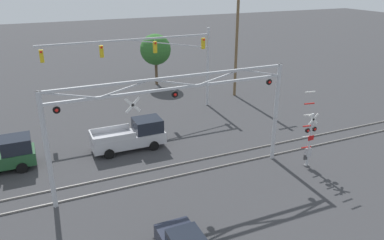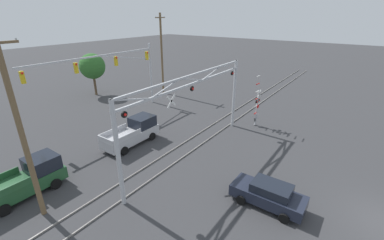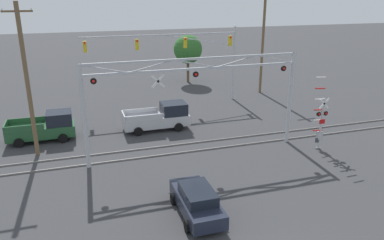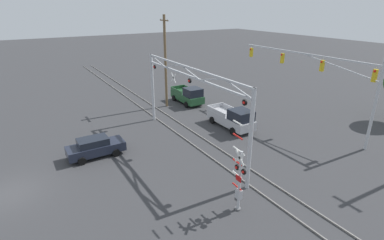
% 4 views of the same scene
% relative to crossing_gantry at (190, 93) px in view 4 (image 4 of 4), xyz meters
% --- Properties ---
extents(ground_plane, '(200.00, 200.00, 0.00)m').
position_rel_crossing_gantry_xyz_m(ground_plane, '(0.01, -13.10, -4.54)').
color(ground_plane, '#38383A').
extents(rail_track_near, '(80.00, 0.08, 0.10)m').
position_rel_crossing_gantry_xyz_m(rail_track_near, '(0.01, 0.28, -4.49)').
color(rail_track_near, gray).
rests_on(rail_track_near, ground_plane).
extents(rail_track_far, '(80.00, 0.08, 0.10)m').
position_rel_crossing_gantry_xyz_m(rail_track_far, '(0.01, 1.72, -4.49)').
color(rail_track_far, gray).
rests_on(rail_track_far, ground_plane).
extents(crossing_gantry, '(14.57, 0.29, 6.63)m').
position_rel_crossing_gantry_xyz_m(crossing_gantry, '(0.00, 0.00, 0.00)').
color(crossing_gantry, '#B7BABF').
rests_on(crossing_gantry, ground_plane).
extents(crossing_signal_mast, '(1.26, 0.35, 5.28)m').
position_rel_crossing_gantry_xyz_m(crossing_signal_mast, '(8.54, -1.91, -2.64)').
color(crossing_signal_mast, '#B7BABF').
rests_on(crossing_signal_mast, ground_plane).
extents(traffic_signal_span, '(14.95, 0.39, 7.38)m').
position_rel_crossing_gantry_xyz_m(traffic_signal_span, '(3.59, 11.91, 0.78)').
color(traffic_signal_span, '#B7BABF').
rests_on(traffic_signal_span, ground_plane).
extents(pickup_truck_lead, '(5.25, 2.18, 2.12)m').
position_rel_crossing_gantry_xyz_m(pickup_truck_lead, '(-1.20, 5.47, -3.55)').
color(pickup_truck_lead, '#B7B7BC').
rests_on(pickup_truck_lead, ground_plane).
extents(pickup_truck_following, '(4.84, 2.18, 2.12)m').
position_rel_crossing_gantry_xyz_m(pickup_truck_following, '(-9.91, 5.74, -3.55)').
color(pickup_truck_following, '#23512D').
rests_on(pickup_truck_following, ground_plane).
extents(sedan_waiting, '(1.96, 4.29, 1.53)m').
position_rel_crossing_gantry_xyz_m(sedan_waiting, '(-2.24, -7.16, -3.77)').
color(sedan_waiting, '#1E2333').
rests_on(sedan_waiting, ground_plane).
extents(utility_pole_left, '(1.80, 0.28, 10.09)m').
position_rel_crossing_gantry_xyz_m(utility_pole_left, '(-10.40, 3.10, 0.65)').
color(utility_pole_left, brown).
rests_on(utility_pole_left, ground_plane).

